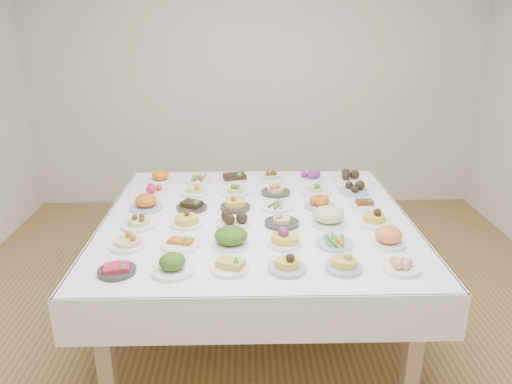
{
  "coord_description": "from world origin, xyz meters",
  "views": [
    {
      "loc": [
        -0.13,
        -3.05,
        2.1
      ],
      "look_at": [
        -0.05,
        0.36,
        0.88
      ],
      "focal_mm": 35.0,
      "sensor_mm": 36.0,
      "label": 1
    }
  ],
  "objects_px": {
    "display_table": "(256,225)",
    "dish_35": "(348,175)",
    "dish_18": "(146,200)",
    "dish_0": "(117,268)"
  },
  "relations": [
    {
      "from": "display_table",
      "to": "dish_35",
      "type": "bearing_deg",
      "value": 44.33
    },
    {
      "from": "display_table",
      "to": "dish_18",
      "type": "height_order",
      "value": "dish_18"
    },
    {
      "from": "display_table",
      "to": "dish_35",
      "type": "xyz_separation_m",
      "value": [
        0.8,
        0.78,
        0.12
      ]
    },
    {
      "from": "display_table",
      "to": "dish_0",
      "type": "relative_size",
      "value": 10.31
    },
    {
      "from": "display_table",
      "to": "dish_0",
      "type": "height_order",
      "value": "dish_0"
    },
    {
      "from": "dish_18",
      "to": "dish_35",
      "type": "distance_m",
      "value": 1.72
    },
    {
      "from": "dish_0",
      "to": "dish_18",
      "type": "xyz_separation_m",
      "value": [
        -0.01,
        0.96,
        0.03
      ]
    },
    {
      "from": "dish_0",
      "to": "dish_18",
      "type": "relative_size",
      "value": 0.8
    },
    {
      "from": "dish_35",
      "to": "dish_18",
      "type": "bearing_deg",
      "value": -158.88
    },
    {
      "from": "display_table",
      "to": "dish_0",
      "type": "distance_m",
      "value": 1.13
    }
  ]
}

